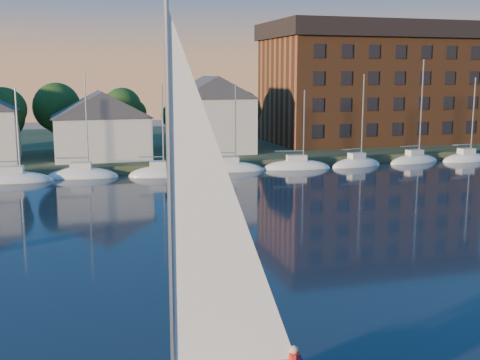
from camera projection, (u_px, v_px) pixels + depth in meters
name	position (u px, v px, depth m)	size (l,w,h in m)	color
shoreline_land	(135.00, 148.00, 91.29)	(160.00, 50.00, 2.00)	#353F25
wooden_dock	(159.00, 171.00, 69.59)	(120.00, 3.00, 1.00)	brown
clubhouse_centre	(101.00, 124.00, 71.72)	(11.55, 8.40, 8.08)	silver
clubhouse_east	(211.00, 114.00, 77.41)	(10.50, 8.40, 9.80)	silver
condo_block	(370.00, 82.00, 89.69)	(31.00, 17.00, 17.40)	brown
tree_line	(160.00, 104.00, 79.28)	(93.40, 5.40, 8.90)	#372519
moored_fleet	(199.00, 172.00, 67.88)	(95.50, 2.40, 12.05)	white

